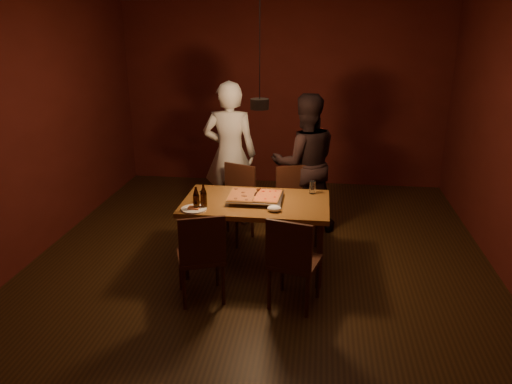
# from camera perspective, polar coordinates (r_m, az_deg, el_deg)

# --- Properties ---
(room_shell) EXTENTS (6.00, 6.00, 6.00)m
(room_shell) POSITION_cam_1_polar(r_m,az_deg,el_deg) (4.96, 0.40, 6.03)
(room_shell) COLOR #37220F
(room_shell) RESTS_ON ground
(dining_table) EXTENTS (1.50, 0.90, 0.75)m
(dining_table) POSITION_cam_1_polar(r_m,az_deg,el_deg) (5.17, -0.00, -1.82)
(dining_table) COLOR brown
(dining_table) RESTS_ON floor
(chair_far_left) EXTENTS (0.55, 0.55, 0.49)m
(chair_far_left) POSITION_cam_1_polar(r_m,az_deg,el_deg) (5.95, -2.37, -0.40)
(chair_far_left) COLOR #38190F
(chair_far_left) RESTS_ON floor
(chair_far_right) EXTENTS (0.54, 0.54, 0.49)m
(chair_far_right) POSITION_cam_1_polar(r_m,az_deg,el_deg) (5.90, 4.51, -0.61)
(chair_far_right) COLOR #38190F
(chair_far_right) RESTS_ON floor
(chair_near_left) EXTENTS (0.54, 0.54, 0.49)m
(chair_near_left) POSITION_cam_1_polar(r_m,az_deg,el_deg) (4.60, -6.27, -6.59)
(chair_near_left) COLOR #38190F
(chair_near_left) RESTS_ON floor
(chair_near_right) EXTENTS (0.51, 0.51, 0.49)m
(chair_near_right) POSITION_cam_1_polar(r_m,az_deg,el_deg) (4.49, 4.15, -7.21)
(chair_near_right) COLOR #38190F
(chair_near_right) RESTS_ON floor
(pizza_tray) EXTENTS (0.58, 0.49, 0.05)m
(pizza_tray) POSITION_cam_1_polar(r_m,az_deg,el_deg) (5.15, -0.04, -0.74)
(pizza_tray) COLOR silver
(pizza_tray) RESTS_ON dining_table
(pizza_meat) EXTENTS (0.27, 0.43, 0.02)m
(pizza_meat) POSITION_cam_1_polar(r_m,az_deg,el_deg) (5.16, -1.58, -0.30)
(pizza_meat) COLOR maroon
(pizza_meat) RESTS_ON pizza_tray
(pizza_cheese) EXTENTS (0.28, 0.42, 0.02)m
(pizza_cheese) POSITION_cam_1_polar(r_m,az_deg,el_deg) (5.13, 1.35, -0.44)
(pizza_cheese) COLOR gold
(pizza_cheese) RESTS_ON pizza_tray
(spatula) EXTENTS (0.12, 0.25, 0.04)m
(spatula) POSITION_cam_1_polar(r_m,az_deg,el_deg) (5.15, -0.05, -0.27)
(spatula) COLOR silver
(spatula) RESTS_ON pizza_tray
(beer_bottle_a) EXTENTS (0.06, 0.06, 0.23)m
(beer_bottle_a) POSITION_cam_1_polar(r_m,az_deg,el_deg) (4.91, -6.85, -0.74)
(beer_bottle_a) COLOR black
(beer_bottle_a) RESTS_ON dining_table
(beer_bottle_b) EXTENTS (0.06, 0.06, 0.24)m
(beer_bottle_b) POSITION_cam_1_polar(r_m,az_deg,el_deg) (4.94, -6.01, -0.52)
(beer_bottle_b) COLOR black
(beer_bottle_b) RESTS_ON dining_table
(water_glass_left) EXTENTS (0.07, 0.07, 0.11)m
(water_glass_left) POSITION_cam_1_polar(r_m,az_deg,el_deg) (5.13, -6.09, -0.53)
(water_glass_left) COLOR silver
(water_glass_left) RESTS_ON dining_table
(water_glass_right) EXTENTS (0.07, 0.07, 0.14)m
(water_glass_right) POSITION_cam_1_polar(r_m,az_deg,el_deg) (5.38, 6.47, 0.52)
(water_glass_right) COLOR silver
(water_glass_right) RESTS_ON dining_table
(plate_slice) EXTENTS (0.25, 0.25, 0.03)m
(plate_slice) POSITION_cam_1_polar(r_m,az_deg,el_deg) (4.95, -7.11, -1.93)
(plate_slice) COLOR white
(plate_slice) RESTS_ON dining_table
(napkin) EXTENTS (0.14, 0.11, 0.06)m
(napkin) POSITION_cam_1_polar(r_m,az_deg,el_deg) (4.86, 2.11, -1.91)
(napkin) COLOR white
(napkin) RESTS_ON dining_table
(diner_white) EXTENTS (0.68, 0.46, 1.83)m
(diner_white) POSITION_cam_1_polar(r_m,az_deg,el_deg) (6.31, -3.00, 4.34)
(diner_white) COLOR silver
(diner_white) RESTS_ON floor
(diner_dark) EXTENTS (0.96, 0.83, 1.71)m
(diner_dark) POSITION_cam_1_polar(r_m,az_deg,el_deg) (6.14, 5.62, 3.28)
(diner_dark) COLOR black
(diner_dark) RESTS_ON floor
(pendant_lamp) EXTENTS (0.18, 0.18, 1.10)m
(pendant_lamp) POSITION_cam_1_polar(r_m,az_deg,el_deg) (4.89, 0.41, 10.15)
(pendant_lamp) COLOR black
(pendant_lamp) RESTS_ON ceiling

